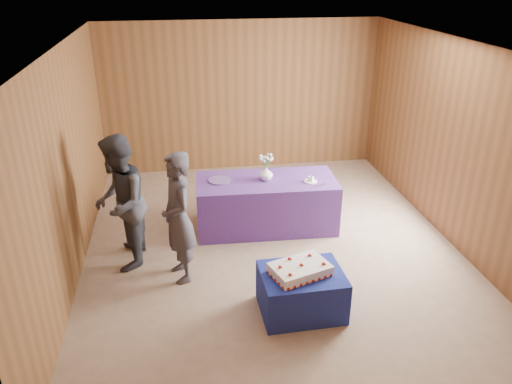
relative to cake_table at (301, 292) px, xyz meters
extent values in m
plane|color=gray|center=(-0.07, 1.44, -0.25)|extent=(6.00, 6.00, 0.00)
cube|color=brown|center=(-0.07, 4.44, 1.10)|extent=(5.00, 0.04, 2.70)
cube|color=brown|center=(-0.07, -1.56, 1.10)|extent=(5.00, 0.04, 2.70)
cube|color=brown|center=(-2.57, 1.44, 1.10)|extent=(0.04, 6.00, 2.70)
cube|color=brown|center=(2.43, 1.44, 1.10)|extent=(0.04, 6.00, 2.70)
cube|color=white|center=(-0.07, 1.44, 2.45)|extent=(5.00, 6.00, 0.04)
cube|color=navy|center=(0.00, 0.00, 0.00)|extent=(0.92, 0.72, 0.50)
cube|color=#653799|center=(-0.04, 2.01, 0.12)|extent=(2.04, 0.98, 0.75)
cube|color=white|center=(-0.03, -0.01, 0.31)|extent=(0.71, 0.58, 0.11)
sphere|color=#A7170C|center=(-0.25, -0.30, 0.27)|extent=(0.03, 0.03, 0.03)
sphere|color=#A7170C|center=(0.33, -0.10, 0.27)|extent=(0.03, 0.03, 0.03)
sphere|color=#A7170C|center=(-0.38, 0.09, 0.27)|extent=(0.03, 0.03, 0.03)
sphere|color=#A7170C|center=(0.20, 0.28, 0.27)|extent=(0.03, 0.03, 0.03)
sphere|color=#A7170C|center=(-0.17, -0.16, 0.38)|extent=(0.04, 0.04, 0.04)
cone|color=#145B1A|center=(-0.14, -0.16, 0.37)|extent=(0.02, 0.03, 0.02)
sphere|color=#A7170C|center=(0.10, 0.13, 0.38)|extent=(0.04, 0.04, 0.04)
cone|color=#145B1A|center=(0.12, 0.13, 0.37)|extent=(0.02, 0.03, 0.02)
sphere|color=#A7170C|center=(-0.03, -0.01, 0.38)|extent=(0.04, 0.04, 0.04)
cone|color=#145B1A|center=(0.00, -0.01, 0.37)|extent=(0.02, 0.03, 0.02)
imported|color=white|center=(-0.04, 2.01, 0.60)|extent=(0.21, 0.21, 0.20)
cylinder|color=#2C6528|center=(-0.01, 2.01, 0.77)|extent=(0.01, 0.01, 0.14)
sphere|color=#C2B0E4|center=(0.04, 2.01, 0.83)|extent=(0.05, 0.05, 0.05)
cylinder|color=#2C6528|center=(-0.01, 2.03, 0.77)|extent=(0.01, 0.01, 0.14)
sphere|color=white|center=(0.03, 2.05, 0.83)|extent=(0.05, 0.05, 0.05)
cylinder|color=#2C6528|center=(-0.02, 2.04, 0.77)|extent=(0.01, 0.01, 0.14)
sphere|color=#C2B0E4|center=(0.00, 2.08, 0.83)|extent=(0.05, 0.05, 0.05)
cylinder|color=#2C6528|center=(-0.04, 2.05, 0.77)|extent=(0.01, 0.01, 0.14)
sphere|color=white|center=(-0.04, 2.10, 0.83)|extent=(0.05, 0.05, 0.05)
cylinder|color=#2C6528|center=(-0.06, 2.04, 0.77)|extent=(0.01, 0.01, 0.14)
sphere|color=#C2B0E4|center=(-0.08, 2.08, 0.83)|extent=(0.05, 0.05, 0.05)
cylinder|color=#2C6528|center=(-0.07, 2.03, 0.77)|extent=(0.01, 0.01, 0.14)
sphere|color=white|center=(-0.11, 2.05, 0.83)|extent=(0.05, 0.05, 0.05)
cylinder|color=#2C6528|center=(-0.07, 2.01, 0.77)|extent=(0.01, 0.01, 0.14)
sphere|color=#C2B0E4|center=(-0.12, 2.01, 0.83)|extent=(0.05, 0.05, 0.05)
cylinder|color=#2C6528|center=(-0.07, 2.00, 0.77)|extent=(0.01, 0.01, 0.14)
sphere|color=white|center=(-0.11, 1.97, 0.83)|extent=(0.05, 0.05, 0.05)
cylinder|color=#2C6528|center=(-0.06, 1.99, 0.77)|extent=(0.01, 0.01, 0.14)
sphere|color=#C2B0E4|center=(-0.08, 1.94, 0.83)|extent=(0.05, 0.05, 0.05)
cylinder|color=#2C6528|center=(-0.04, 1.98, 0.77)|extent=(0.01, 0.01, 0.14)
sphere|color=white|center=(-0.04, 1.93, 0.83)|extent=(0.05, 0.05, 0.05)
cylinder|color=#2C6528|center=(-0.02, 1.99, 0.77)|extent=(0.01, 0.01, 0.14)
sphere|color=#C2B0E4|center=(0.00, 1.94, 0.83)|extent=(0.05, 0.05, 0.05)
cylinder|color=#2C6528|center=(-0.01, 2.00, 0.77)|extent=(0.01, 0.01, 0.14)
sphere|color=white|center=(0.03, 1.97, 0.83)|extent=(0.05, 0.05, 0.05)
cylinder|color=#6E50A1|center=(-0.70, 2.08, 0.51)|extent=(0.33, 0.33, 0.02)
cylinder|color=white|center=(0.57, 1.85, 0.51)|extent=(0.23, 0.23, 0.01)
cube|color=white|center=(0.57, 1.85, 0.54)|extent=(0.09, 0.09, 0.06)
sphere|color=#A7170C|center=(0.57, 1.83, 0.59)|extent=(0.02, 0.02, 0.02)
cube|color=#AFB0B4|center=(0.64, 1.69, 0.50)|extent=(0.25, 0.11, 0.00)
imported|color=#393842|center=(-1.30, 0.89, 0.57)|extent=(0.54, 0.68, 1.64)
imported|color=#33353E|center=(-2.00, 1.31, 0.62)|extent=(0.69, 0.87, 1.74)
camera|label=1|loc=(-1.22, -4.42, 3.32)|focal=35.00mm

